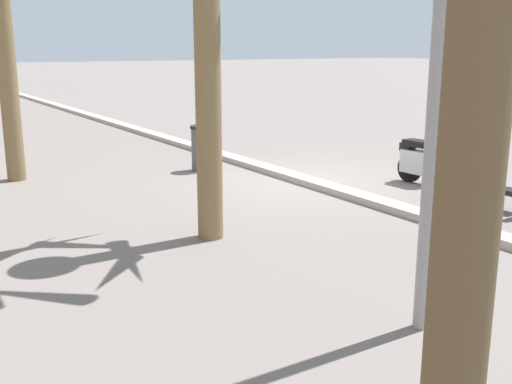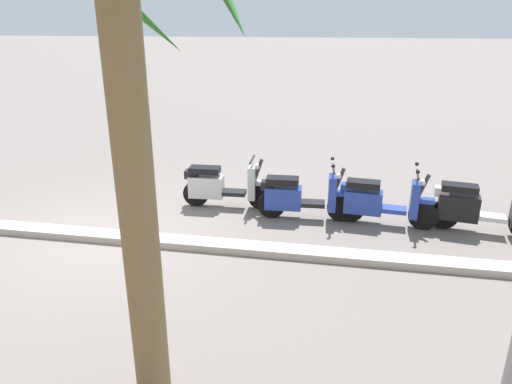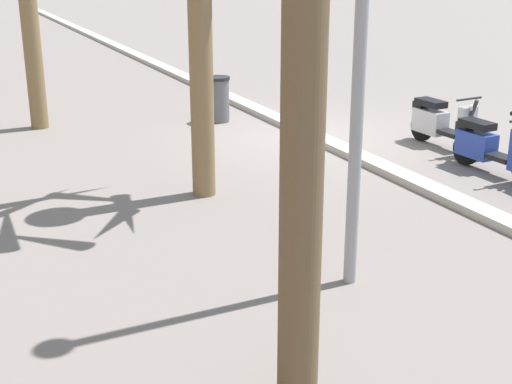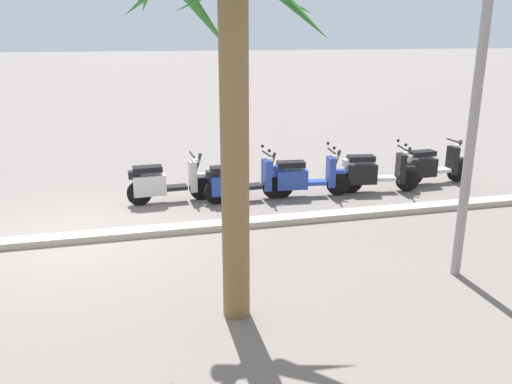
{
  "view_description": "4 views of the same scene",
  "coord_description": "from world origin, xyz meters",
  "views": [
    {
      "loc": [
        -9.26,
        6.95,
        2.54
      ],
      "look_at": [
        -4.26,
        3.79,
        1.12
      ],
      "focal_mm": 42.65,
      "sensor_mm": 36.0,
      "label": 1
    },
    {
      "loc": [
        -3.92,
        6.8,
        3.55
      ],
      "look_at": [
        -2.63,
        -0.31,
        0.89
      ],
      "focal_mm": 32.76,
      "sensor_mm": 36.0,
      "label": 2
    },
    {
      "loc": [
        -11.84,
        7.05,
        3.63
      ],
      "look_at": [
        -5.18,
        3.8,
        1.05
      ],
      "focal_mm": 50.93,
      "sensor_mm": 36.0,
      "label": 3
    },
    {
      "loc": [
        -0.97,
        9.17,
        3.51
      ],
      "look_at": [
        -2.82,
        1.79,
        1.19
      ],
      "focal_mm": 36.76,
      "sensor_mm": 36.0,
      "label": 4
    }
  ],
  "objects": [
    {
      "name": "scooter_black_far_back",
      "position": [
        -6.36,
        -1.34,
        0.46
      ],
      "size": [
        1.83,
        0.63,
        1.17
      ],
      "color": "black",
      "rests_on": "ground"
    },
    {
      "name": "ground_plane",
      "position": [
        0.0,
        0.0,
        0.0
      ],
      "size": [
        200.0,
        200.0,
        0.0
      ],
      "primitive_type": "plane",
      "color": "slate"
    },
    {
      "name": "scooter_blue_mid_rear",
      "position": [
        -3.24,
        -1.38,
        0.44
      ],
      "size": [
        1.83,
        0.56,
        1.17
      ],
      "color": "black",
      "rests_on": "ground"
    },
    {
      "name": "scooter_blue_mid_centre",
      "position": [
        -4.71,
        -1.39,
        0.45
      ],
      "size": [
        1.81,
        0.56,
        1.17
      ],
      "color": "black",
      "rests_on": "ground"
    },
    {
      "name": "scooter_silver_tail_end",
      "position": [
        -1.66,
        -1.7,
        0.45
      ],
      "size": [
        1.85,
        0.56,
        1.04
      ],
      "color": "black",
      "rests_on": "ground"
    },
    {
      "name": "curb_strip",
      "position": [
        0.0,
        0.11,
        0.06
      ],
      "size": [
        60.0,
        0.36,
        0.12
      ],
      "primitive_type": "cube",
      "color": "#ADA89E",
      "rests_on": "ground"
    },
    {
      "name": "scooter_black_mid_front",
      "position": [
        -8.02,
        -1.63,
        0.45
      ],
      "size": [
        1.76,
        0.56,
        1.04
      ],
      "color": "black",
      "rests_on": "ground"
    },
    {
      "name": "palm_tree_far_corner",
      "position": [
        -2.2,
        3.24,
        3.65
      ],
      "size": [
        2.66,
        2.57,
        4.79
      ],
      "color": "olive",
      "rests_on": "ground"
    }
  ]
}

